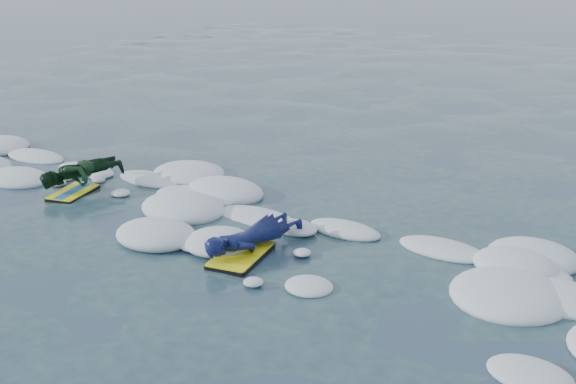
% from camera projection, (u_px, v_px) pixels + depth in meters
% --- Properties ---
extents(ground, '(120.00, 120.00, 0.00)m').
position_uv_depth(ground, '(192.00, 252.00, 8.86)').
color(ground, '#1C3644').
rests_on(ground, ground).
extents(foam_band, '(12.00, 3.10, 0.30)m').
position_uv_depth(foam_band, '(244.00, 225.00, 9.66)').
color(foam_band, white).
rests_on(foam_band, ground).
extents(prone_woman_unit, '(0.75, 1.52, 0.37)m').
position_uv_depth(prone_woman_unit, '(252.00, 238.00, 8.77)').
color(prone_woman_unit, black).
rests_on(prone_woman_unit, ground).
extents(prone_child_unit, '(0.99, 1.36, 0.48)m').
position_uv_depth(prone_child_unit, '(82.00, 176.00, 10.86)').
color(prone_child_unit, black).
rests_on(prone_child_unit, ground).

